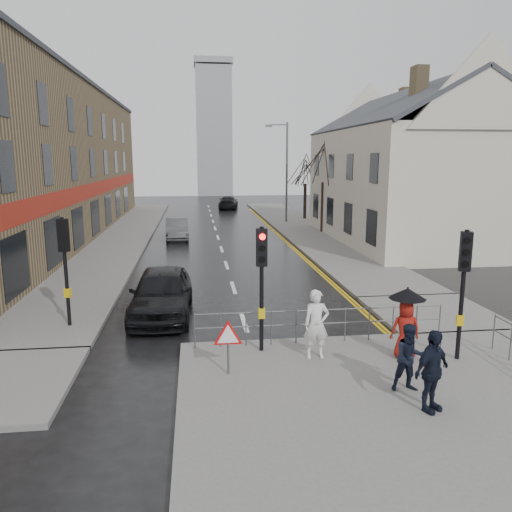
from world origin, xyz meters
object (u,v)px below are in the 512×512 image
object	(u,v)px
pedestrian_b	(410,358)
car_mid	(177,229)
pedestrian_with_umbrella	(406,318)
pedestrian_a	(316,324)
pedestrian_d	(432,371)
car_parked	(162,293)

from	to	relation	value
pedestrian_b	car_mid	size ratio (longest dim) A/B	0.37
pedestrian_with_umbrella	pedestrian_a	bearing A→B (deg)	172.51
pedestrian_with_umbrella	car_mid	size ratio (longest dim) A/B	0.45
pedestrian_d	pedestrian_a	bearing A→B (deg)	89.97
pedestrian_b	car_mid	distance (m)	24.00
pedestrian_a	pedestrian_with_umbrella	xyz separation A→B (m)	(2.30, -0.30, 0.17)
car_mid	pedestrian_a	bearing A→B (deg)	-80.85
pedestrian_b	car_parked	bearing A→B (deg)	133.74
pedestrian_a	pedestrian_b	size ratio (longest dim) A/B	1.17
pedestrian_a	pedestrian_d	xyz separation A→B (m)	(1.67, -3.05, -0.04)
car_mid	pedestrian_with_umbrella	bearing A→B (deg)	-75.23
pedestrian_b	pedestrian_with_umbrella	bearing A→B (deg)	71.54
pedestrian_with_umbrella	car_mid	bearing A→B (deg)	107.03
pedestrian_a	car_mid	size ratio (longest dim) A/B	0.43
pedestrian_a	pedestrian_b	distance (m)	2.68
pedestrian_a	pedestrian_b	bearing A→B (deg)	-52.28
pedestrian_a	car_mid	world-z (taller)	pedestrian_a
pedestrian_b	car_parked	world-z (taller)	pedestrian_b
pedestrian_b	car_mid	xyz separation A→B (m)	(-5.88, 23.26, -0.23)
pedestrian_d	car_parked	size ratio (longest dim) A/B	0.36
pedestrian_a	car_parked	xyz separation A→B (m)	(-4.25, 4.46, -0.22)
car_parked	pedestrian_d	bearing A→B (deg)	-50.02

